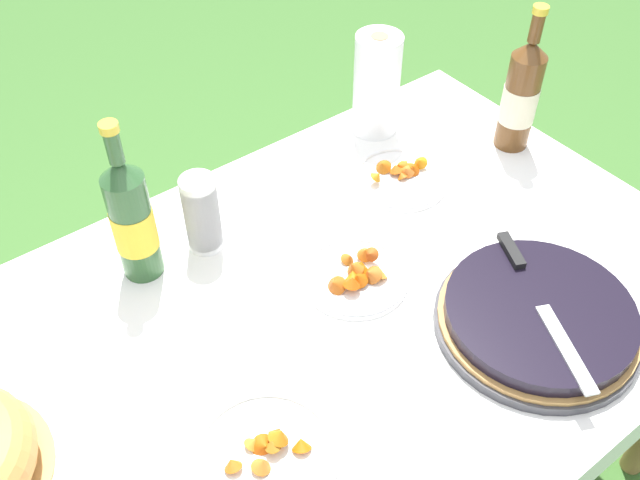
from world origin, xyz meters
TOP-DOWN VIEW (x-y plane):
  - garden_table at (0.00, 0.00)m, footprint 1.69×0.99m
  - tablecloth at (0.00, 0.00)m, footprint 1.70×1.00m
  - berry_tart at (0.37, -0.26)m, footprint 0.38×0.38m
  - serving_knife at (0.38, -0.23)m, footprint 0.18×0.35m
  - cup_stack at (-0.01, 0.30)m, footprint 0.07×0.07m
  - cider_bottle_green at (-0.14, 0.31)m, footprint 0.08×0.08m
  - cider_bottle_amber at (0.75, 0.15)m, footprint 0.08×0.08m
  - snack_plate_near at (-0.18, -0.18)m, footprint 0.23×0.23m
  - snack_plate_left at (0.18, 0.04)m, footprint 0.21×0.21m
  - snack_plate_right at (0.45, 0.21)m, footprint 0.21×0.21m
  - paper_towel_roll at (0.53, 0.40)m, footprint 0.11×0.11m

SIDE VIEW (x-z plane):
  - garden_table at x=0.00m, z-range 0.30..1.04m
  - tablecloth at x=0.00m, z-range 0.68..0.78m
  - snack_plate_near at x=-0.18m, z-range 0.73..0.78m
  - snack_plate_right at x=0.45m, z-range 0.73..0.78m
  - snack_plate_left at x=0.18m, z-range 0.73..0.79m
  - berry_tart at x=0.37m, z-range 0.74..0.80m
  - serving_knife at x=0.38m, z-range 0.80..0.81m
  - cup_stack at x=-0.01m, z-range 0.74..0.92m
  - paper_towel_roll at x=0.53m, z-range 0.74..1.00m
  - cider_bottle_amber at x=0.75m, z-range 0.70..1.06m
  - cider_bottle_green at x=-0.14m, z-range 0.70..1.06m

